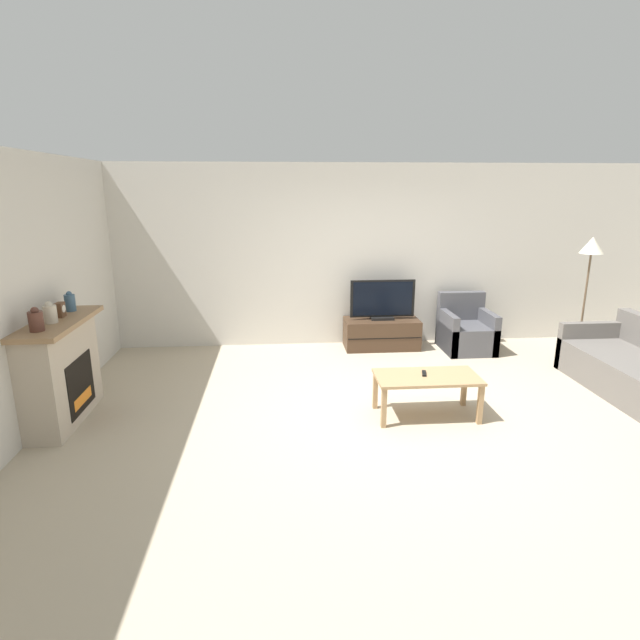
% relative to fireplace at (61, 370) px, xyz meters
% --- Properties ---
extents(ground_plane, '(24.00, 24.00, 0.00)m').
position_rel_fireplace_xyz_m(ground_plane, '(3.41, -0.10, -0.55)').
color(ground_plane, tan).
extents(wall_back, '(12.00, 0.06, 2.70)m').
position_rel_fireplace_xyz_m(wall_back, '(3.41, 2.46, 0.80)').
color(wall_back, beige).
rests_on(wall_back, ground).
extents(wall_left, '(0.06, 12.00, 2.70)m').
position_rel_fireplace_xyz_m(wall_left, '(-0.21, -0.10, 0.80)').
color(wall_left, beige).
rests_on(wall_left, ground).
extents(fireplace, '(0.47, 1.28, 1.08)m').
position_rel_fireplace_xyz_m(fireplace, '(0.00, 0.00, 0.00)').
color(fireplace, '#B7A893').
rests_on(fireplace, ground).
extents(mantel_vase_left, '(0.13, 0.13, 0.23)m').
position_rel_fireplace_xyz_m(mantel_vase_left, '(0.02, -0.38, 0.63)').
color(mantel_vase_left, '#512D23').
rests_on(mantel_vase_left, fireplace).
extents(mantel_vase_centre_left, '(0.13, 0.13, 0.21)m').
position_rel_fireplace_xyz_m(mantel_vase_centre_left, '(0.02, -0.10, 0.62)').
color(mantel_vase_centre_left, beige).
rests_on(mantel_vase_centre_left, fireplace).
extents(mantel_vase_right, '(0.11, 0.11, 0.22)m').
position_rel_fireplace_xyz_m(mantel_vase_right, '(0.02, 0.38, 0.63)').
color(mantel_vase_right, '#385670').
rests_on(mantel_vase_right, fireplace).
extents(mantel_clock, '(0.08, 0.11, 0.15)m').
position_rel_fireplace_xyz_m(mantel_clock, '(0.02, 0.13, 0.60)').
color(mantel_clock, brown).
rests_on(mantel_clock, fireplace).
extents(tv_stand, '(1.11, 0.52, 0.44)m').
position_rel_fireplace_xyz_m(tv_stand, '(3.75, 2.14, -0.33)').
color(tv_stand, '#422D1E').
rests_on(tv_stand, ground).
extents(tv, '(0.96, 0.18, 0.60)m').
position_rel_fireplace_xyz_m(tv, '(3.75, 2.14, 0.17)').
color(tv, black).
rests_on(tv, tv_stand).
extents(armchair, '(0.70, 0.76, 0.82)m').
position_rel_fireplace_xyz_m(armchair, '(4.98, 1.95, -0.27)').
color(armchair, '#4C4C51').
rests_on(armchair, ground).
extents(coffee_table, '(1.08, 0.54, 0.45)m').
position_rel_fireplace_xyz_m(coffee_table, '(3.75, -0.21, -0.16)').
color(coffee_table, '#A37F56').
rests_on(coffee_table, ground).
extents(remote, '(0.08, 0.16, 0.02)m').
position_rel_fireplace_xyz_m(remote, '(3.73, -0.16, -0.09)').
color(remote, black).
rests_on(remote, coffee_table).
extents(floor_lamp, '(0.31, 0.31, 1.71)m').
position_rel_fireplace_xyz_m(floor_lamp, '(6.40, 1.40, 0.92)').
color(floor_lamp, black).
rests_on(floor_lamp, ground).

